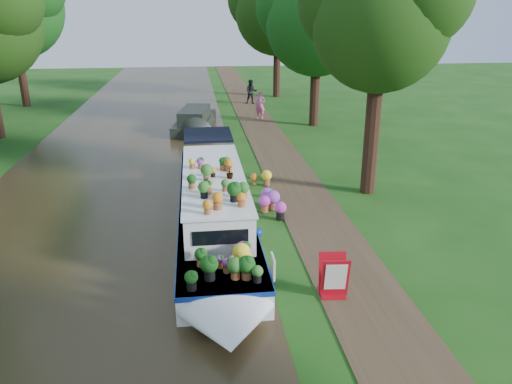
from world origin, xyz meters
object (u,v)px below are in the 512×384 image
object	(u,v)px
second_boat	(195,121)
sandwich_board	(334,278)
plant_boat	(214,206)
pedestrian_dark	(251,92)
pedestrian_pink	(260,105)

from	to	relation	value
second_boat	sandwich_board	xyz separation A→B (m)	(3.20, -18.87, 0.01)
plant_boat	sandwich_board	bearing A→B (deg)	-57.88
second_boat	pedestrian_dark	xyz separation A→B (m)	(4.31, 8.12, 0.41)
plant_boat	second_boat	xyz separation A→B (m)	(-0.50, 14.57, -0.34)
sandwich_board	pedestrian_pink	world-z (taller)	pedestrian_pink
plant_boat	second_boat	bearing A→B (deg)	91.97
sandwich_board	second_boat	bearing A→B (deg)	104.66
plant_boat	pedestrian_pink	bearing A→B (deg)	77.67
second_boat	plant_boat	bearing A→B (deg)	-78.51
plant_boat	pedestrian_pink	distance (m)	17.50
plant_boat	pedestrian_dark	bearing A→B (deg)	80.48
sandwich_board	plant_boat	bearing A→B (deg)	127.16
plant_boat	pedestrian_pink	world-z (taller)	plant_boat
pedestrian_pink	plant_boat	bearing A→B (deg)	-80.49
sandwich_board	pedestrian_dark	distance (m)	27.01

